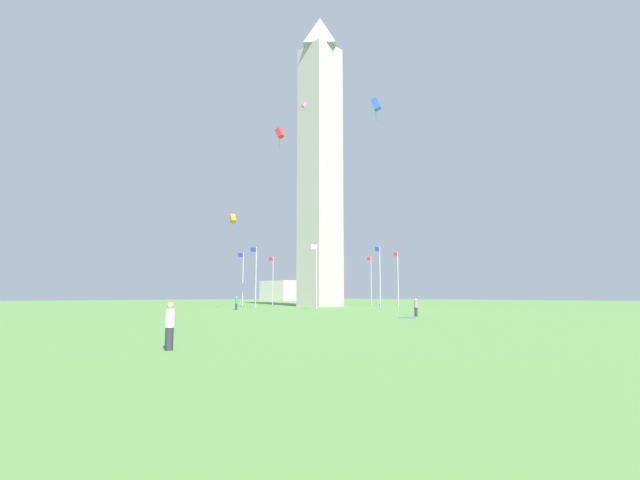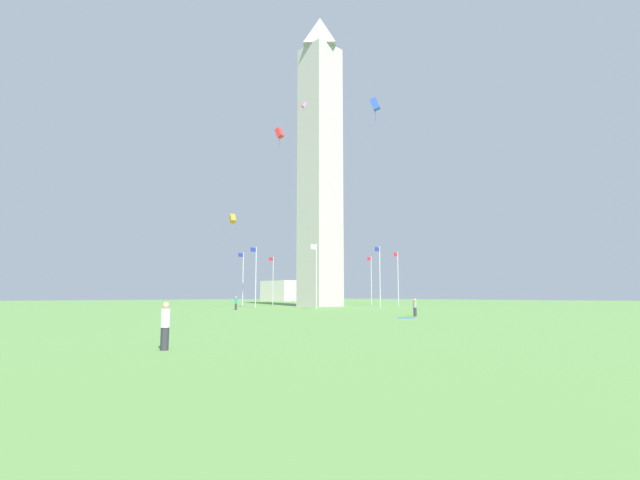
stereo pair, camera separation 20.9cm
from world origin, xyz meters
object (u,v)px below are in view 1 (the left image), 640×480
Objects in this scene: obelisk_monument at (320,157)px; person_teal_shirt at (236,303)px; flagpole_se at (398,277)px; kite_pink_box at (304,105)px; flagpole_e at (380,274)px; flagpole_w at (273,279)px; flagpole_nw at (243,277)px; distant_building at (300,291)px; kite_blue_box at (376,104)px; flagpole_s at (371,279)px; person_gray_shirt at (416,308)px; flagpole_ne at (316,273)px; kite_orange_box at (233,219)px; kite_red_box at (280,133)px; flagpole_sw at (322,279)px; picnic_blanket_near_first_person at (407,318)px; flagpole_n at (256,275)px; person_white_shirt at (170,326)px.

obelisk_monument reaches higher than person_teal_shirt.
kite_pink_box is at bearing -18.72° from flagpole_se.
flagpole_e is 26.73m from flagpole_w.
obelisk_monument reaches higher than flagpole_w.
flagpole_nw is 0.38× the size of distant_building.
flagpole_se is 3.60× the size of kite_blue_box.
flagpole_s is at bearing -138.06° from kite_blue_box.
person_gray_shirt is 0.07× the size of distant_building.
flagpole_ne and flagpole_se have the same top height.
flagpole_se is 83.01m from distant_building.
distant_building reaches higher than person_gray_shirt.
person_gray_shirt is at bearing 60.27° from obelisk_monument.
flagpole_ne is at bearing 51.06° from distant_building.
distant_building is at bearing -136.29° from kite_orange_box.
kite_red_box is at bearing -46.66° from person_teal_shirt.
kite_orange_box is at bearing 50.34° from flagpole_nw.
flagpole_sw is 31.40m from kite_orange_box.
person_gray_shirt is at bearing 89.46° from kite_orange_box.
kite_orange_box is (18.79, 15.18, 7.84)m from flagpole_w.
distant_building is 13.47× the size of picnic_blanket_near_first_person.
kite_red_box reaches higher than person_gray_shirt.
flagpole_n is at bearing 45.28° from distant_building.
person_teal_shirt is 0.07× the size of distant_building.
kite_pink_box reaches higher than flagpole_e.
kite_orange_box is 94.76m from distant_building.
obelisk_monument is 29.24× the size of picnic_blanket_near_first_person.
person_white_shirt is at bearing 55.40° from kite_orange_box.
obelisk_monument is 25.15m from flagpole_n.
flagpole_nw is at bearing -105.67° from picnic_blanket_near_first_person.
flagpole_nw reaches higher than person_teal_shirt.
flagpole_w is 10.23m from flagpole_nw.
kite_pink_box reaches higher than person_teal_shirt.
flagpole_s is 10.23m from flagpole_sw.
flagpole_ne is 28.42m from picnic_blanket_near_first_person.
obelisk_monument is 83.49m from distant_building.
flagpole_s is 74.63m from person_white_shirt.
flagpole_e is 24.70m from flagpole_sw.
flagpole_e and flagpole_s have the same top height.
kite_pink_box is 1.01× the size of picnic_blanket_near_first_person.
person_teal_shirt is 0.67× the size of kite_orange_box.
flagpole_se is at bearing 67.50° from flagpole_s.
person_teal_shirt is at bearing 27.51° from flagpole_sw.
kite_red_box is at bearing 2.27° from flagpole_se.
flagpole_e is 56.12m from person_white_shirt.
kite_orange_box is at bearing -39.26° from flagpole_ne.
obelisk_monument is 20.32m from kite_red_box.
picnic_blanket_near_first_person is at bearing 44.19° from flagpole_e.
flagpole_n is at bearing -161.49° from kite_orange_box.
flagpole_sw is at bearing 53.47° from distant_building.
flagpole_w is at bearing -67.50° from flagpole_se.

